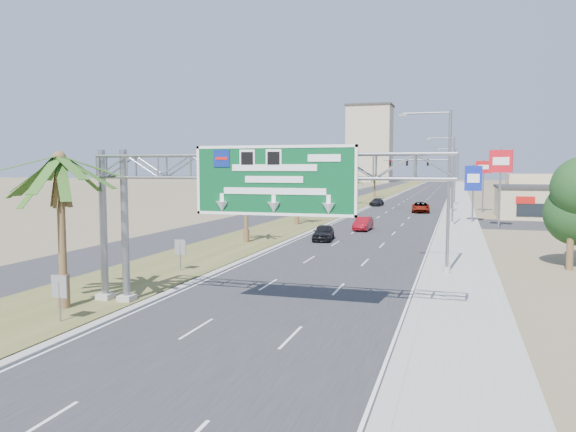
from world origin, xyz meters
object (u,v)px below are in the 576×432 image
Objects in this scene: sign_gantry at (244,179)px; pole_sign_red_near at (501,166)px; car_mid_lane at (363,224)px; pole_sign_blue at (473,180)px; palm_near at (59,159)px; pole_sign_red_far at (484,171)px; car_right_lane at (421,207)px; car_left_lane at (323,233)px; signal_mast at (438,179)px; store_building at (571,203)px; car_far at (377,202)px.

pole_sign_red_near is at bearing 71.85° from sign_gantry.
car_mid_lane is 17.22m from pole_sign_blue.
pole_sign_blue is at bearing 68.93° from palm_near.
pole_sign_red_far is (20.78, 66.26, -0.84)m from palm_near.
pole_sign_blue reaches higher than car_right_lane.
pole_sign_red_far is at bearing 62.82° from car_left_lane.
signal_mast reaches higher than sign_gantry.
palm_near is at bearing -107.41° from pole_sign_red_far.
car_right_lane is (12.06, 62.80, -6.17)m from palm_near.
pole_sign_blue is at bearing 49.62° from car_mid_lane.
signal_mast is 28.22m from car_mid_lane.
signal_mast is 1.47× the size of pole_sign_blue.
pole_sign_blue is (-12.24, -8.77, 3.06)m from store_building.
pole_sign_red_near reaches higher than pole_sign_red_far.
signal_mast is 1.33× the size of pole_sign_red_far.
palm_near is 52.79m from pole_sign_blue.
store_building reaches higher than car_right_lane.
car_left_lane is 0.49× the size of pole_sign_red_near.
pole_sign_blue is at bearing 111.99° from pole_sign_red_near.
car_far is (-4.23, 73.32, -5.41)m from sign_gantry.
pole_sign_red_near is (17.64, -32.41, 6.13)m from car_far.
signal_mast is at bearing 70.72° from car_left_lane.
pole_sign_red_near reaches higher than palm_near.
pole_sign_blue reaches higher than car_left_lane.
pole_sign_red_near is 1.24× the size of pole_sign_blue.
signal_mast is at bearing 108.74° from pole_sign_red_near.
signal_mast is 0.57× the size of store_building.
car_right_lane is at bearing 165.91° from store_building.
store_building is at bearing -19.54° from signal_mast.
car_left_lane is 35.72m from car_right_lane.
pole_sign_red_far is (15.05, 38.62, 5.38)m from car_left_lane.
car_left_lane is at bearing 95.36° from sign_gantry.
palm_near is 0.97× the size of pole_sign_red_near.
store_building is 13.92m from pole_sign_red_far.
car_left_lane is 0.60× the size of pole_sign_blue.
palm_near is 1.99× the size of car_left_lane.
pole_sign_red_far is (-10.42, 8.26, 4.09)m from store_building.
car_mid_lane is at bearing -113.76° from pole_sign_red_far.
pole_sign_red_far is at bearing 17.91° from car_right_lane.
store_building is at bearing 44.10° from car_left_lane.
sign_gantry is 2.01× the size of palm_near.
store_building is (16.83, -5.97, -2.85)m from signal_mast.
signal_mast is at bearing 23.11° from car_right_lane.
palm_near is 1.88× the size of car_far.
store_building is 31.56m from car_mid_lane.
pole_sign_red_far is at bearing 19.70° from signal_mast.
store_building is 18.60m from pole_sign_red_near.
signal_mast is 6.91m from pole_sign_red_far.
pole_sign_blue is (18.96, 49.23, -1.87)m from palm_near.
car_mid_lane is (-23.38, -21.16, -1.30)m from store_building.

